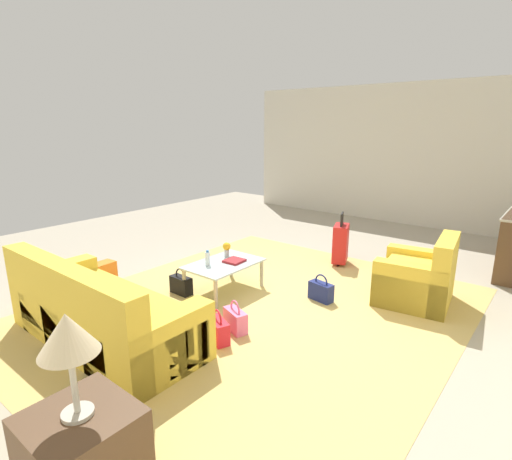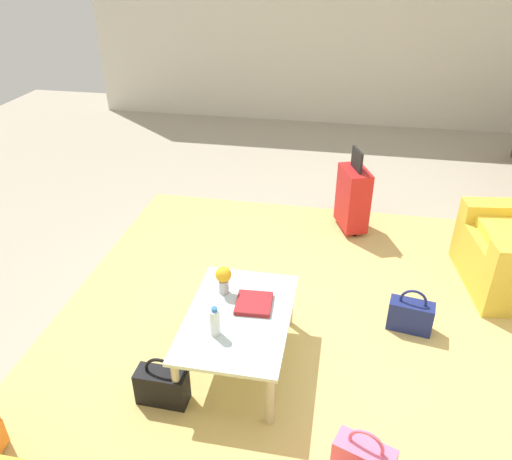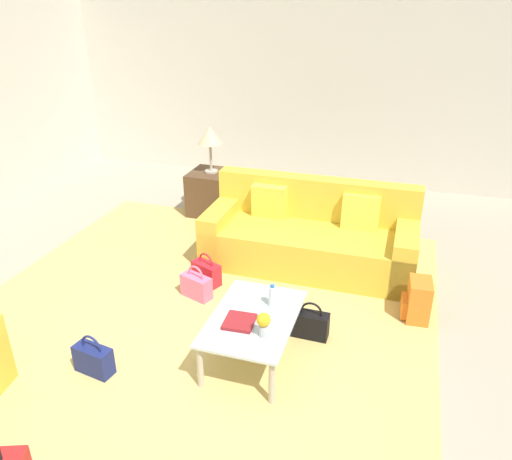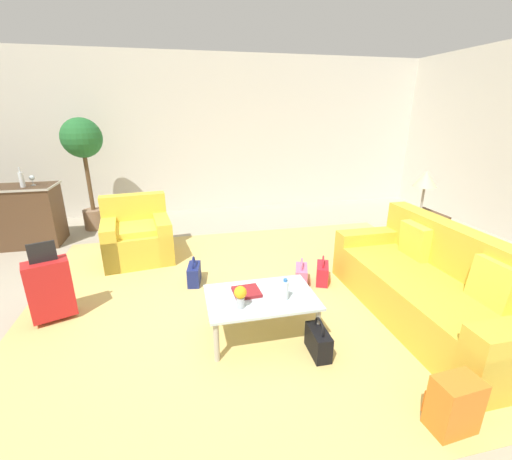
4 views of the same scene
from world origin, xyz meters
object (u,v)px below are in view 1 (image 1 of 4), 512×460
Objects in this scene: handbag_black at (181,285)px; backpack_orange at (105,277)px; side_table at (84,457)px; table_lamp at (68,337)px; coffee_table at (224,266)px; handbag_red at (218,330)px; coffee_table_book at (234,261)px; handbag_navy at (321,291)px; armchair at (420,280)px; water_bottle at (208,258)px; suitcase_red at (341,243)px; couch at (96,316)px; handbag_pink at (235,320)px; flower_vase at (227,248)px.

backpack_orange is (0.58, -0.89, 0.06)m from handbag_black.
handbag_black is at bearing -141.43° from side_table.
coffee_table is at bearing -151.82° from table_lamp.
side_table is at bearing 28.18° from coffee_table.
backpack_orange is (0.01, -2.13, 0.06)m from handbag_red.
coffee_table_book is 1.38m from handbag_red.
armchair is at bearing 126.76° from handbag_navy.
coffee_table_book is at bearing -60.34° from armchair.
water_bottle is 3.06m from side_table.
suitcase_red is 1.53m from handbag_navy.
armchair is 3.10m from handbag_black.
couch is 1.61m from water_bottle.
coffee_table_book reaches higher than handbag_navy.
suitcase_red is 2.37× the size of handbag_pink.
side_table reaches higher than handbag_red.
handbag_pink is at bearing 49.53° from coffee_table.
table_lamp is 1.76× the size of handbag_pink.
flower_vase is at bearing -133.43° from handbag_pink.
couch is 1.45m from handbag_pink.
water_bottle is 0.51× the size of backpack_orange.
coffee_table_book is 3.31m from table_lamp.
armchair is 2.73m from water_bottle.
water_bottle reaches higher than coffee_table_book.
flower_vase is 0.51× the size of backpack_orange.
suitcase_red reaches higher than water_bottle.
handbag_navy is at bearing 168.01° from handbag_red.
handbag_pink and handbag_red have the same top height.
backpack_orange is (0.29, -2.12, 0.06)m from handbag_pink.
suitcase_red is at bearing -177.30° from handbag_red.
flower_vase is 1.62m from handbag_red.
coffee_table_book reaches higher than handbag_black.
side_table is 1.93m from handbag_red.
water_bottle is 0.83× the size of coffee_table_book.
coffee_table_book is at bearing 138.71° from handbag_black.
side_table is 1.66× the size of handbag_red.
table_lamp is 4.92m from suitcase_red.
armchair is 1.62m from suitcase_red.
handbag_black is (1.73, -2.56, -0.17)m from armchair.
flower_vase is at bearing -75.39° from handbag_navy.
table_lamp is 3.51m from handbag_navy.
armchair is 1.26m from handbag_navy.
handbag_pink is (0.83, 0.75, -0.30)m from coffee_table_book.
couch is 6.43× the size of handbag_black.
suitcase_red is at bearing -115.19° from armchair.
suitcase_red is at bearing 160.02° from water_bottle.
handbag_red is at bearing -11.99° from handbag_navy.
coffee_table is 2.12m from suitcase_red.
table_lamp is at bearing 28.65° from flower_vase.
side_table reaches higher than backpack_orange.
couch is 11.28× the size of water_bottle.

